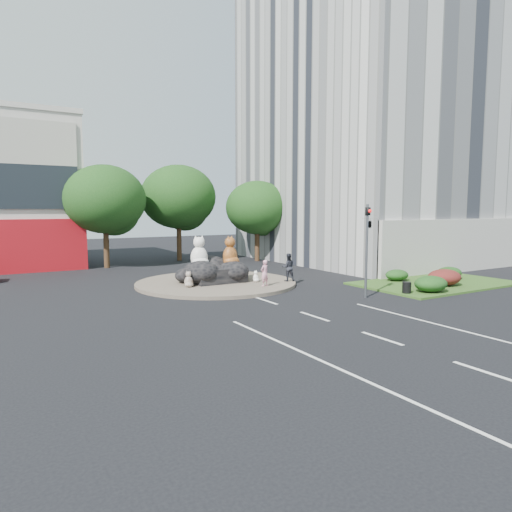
{
  "coord_description": "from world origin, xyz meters",
  "views": [
    {
      "loc": [
        -12.36,
        -15.69,
        4.75
      ],
      "look_at": [
        1.25,
        7.18,
        2.0
      ],
      "focal_mm": 32.0,
      "sensor_mm": 36.0,
      "label": 1
    }
  ],
  "objects_px": {
    "cat_tabby": "(230,251)",
    "pedestrian_pink": "(265,273)",
    "pedestrian_dark": "(288,267)",
    "litter_bin": "(407,288)",
    "cat_white": "(199,252)",
    "kitten_calico": "(189,279)",
    "kitten_white": "(256,276)"
  },
  "relations": [
    {
      "from": "cat_tabby",
      "to": "pedestrian_pink",
      "type": "height_order",
      "value": "cat_tabby"
    },
    {
      "from": "pedestrian_dark",
      "to": "litter_bin",
      "type": "bearing_deg",
      "value": 139.11
    },
    {
      "from": "cat_white",
      "to": "litter_bin",
      "type": "height_order",
      "value": "cat_white"
    },
    {
      "from": "kitten_calico",
      "to": "pedestrian_pink",
      "type": "xyz_separation_m",
      "value": [
        4.0,
        -1.98,
        0.3
      ]
    },
    {
      "from": "cat_white",
      "to": "litter_bin",
      "type": "distance_m",
      "value": 12.39
    },
    {
      "from": "cat_white",
      "to": "pedestrian_pink",
      "type": "height_order",
      "value": "cat_white"
    },
    {
      "from": "kitten_white",
      "to": "cat_tabby",
      "type": "bearing_deg",
      "value": 108.68
    },
    {
      "from": "kitten_calico",
      "to": "litter_bin",
      "type": "xyz_separation_m",
      "value": [
        9.78,
        -7.56,
        -0.25
      ]
    },
    {
      "from": "kitten_calico",
      "to": "pedestrian_dark",
      "type": "height_order",
      "value": "pedestrian_dark"
    },
    {
      "from": "cat_white",
      "to": "litter_bin",
      "type": "bearing_deg",
      "value": -26.04
    },
    {
      "from": "cat_white",
      "to": "pedestrian_pink",
      "type": "bearing_deg",
      "value": -29.76
    },
    {
      "from": "kitten_calico",
      "to": "kitten_white",
      "type": "distance_m",
      "value": 4.36
    },
    {
      "from": "pedestrian_dark",
      "to": "cat_tabby",
      "type": "bearing_deg",
      "value": -14.37
    },
    {
      "from": "pedestrian_pink",
      "to": "kitten_calico",
      "type": "bearing_deg",
      "value": -42.59
    },
    {
      "from": "kitten_calico",
      "to": "pedestrian_pink",
      "type": "relative_size",
      "value": 0.62
    },
    {
      "from": "pedestrian_dark",
      "to": "litter_bin",
      "type": "relative_size",
      "value": 2.83
    },
    {
      "from": "kitten_white",
      "to": "pedestrian_dark",
      "type": "distance_m",
      "value": 2.14
    },
    {
      "from": "kitten_white",
      "to": "pedestrian_dark",
      "type": "height_order",
      "value": "pedestrian_dark"
    },
    {
      "from": "kitten_calico",
      "to": "pedestrian_dark",
      "type": "relative_size",
      "value": 0.55
    },
    {
      "from": "kitten_calico",
      "to": "kitten_white",
      "type": "bearing_deg",
      "value": 32.6
    },
    {
      "from": "cat_white",
      "to": "kitten_white",
      "type": "distance_m",
      "value": 3.83
    },
    {
      "from": "litter_bin",
      "to": "cat_tabby",
      "type": "bearing_deg",
      "value": 127.36
    },
    {
      "from": "cat_white",
      "to": "pedestrian_pink",
      "type": "distance_m",
      "value": 4.4
    },
    {
      "from": "cat_white",
      "to": "kitten_calico",
      "type": "xyz_separation_m",
      "value": [
        -1.24,
        -1.26,
        -1.44
      ]
    },
    {
      "from": "kitten_white",
      "to": "pedestrian_dark",
      "type": "relative_size",
      "value": 0.42
    },
    {
      "from": "cat_white",
      "to": "litter_bin",
      "type": "relative_size",
      "value": 3.27
    },
    {
      "from": "kitten_white",
      "to": "pedestrian_pink",
      "type": "distance_m",
      "value": 1.7
    },
    {
      "from": "cat_tabby",
      "to": "kitten_white",
      "type": "bearing_deg",
      "value": -80.91
    },
    {
      "from": "cat_tabby",
      "to": "kitten_calico",
      "type": "relative_size",
      "value": 2.05
    },
    {
      "from": "cat_white",
      "to": "cat_tabby",
      "type": "height_order",
      "value": "cat_white"
    },
    {
      "from": "cat_tabby",
      "to": "kitten_white",
      "type": "xyz_separation_m",
      "value": [
        1.09,
        -1.36,
        -1.52
      ]
    },
    {
      "from": "pedestrian_pink",
      "to": "pedestrian_dark",
      "type": "distance_m",
      "value": 2.44
    }
  ]
}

